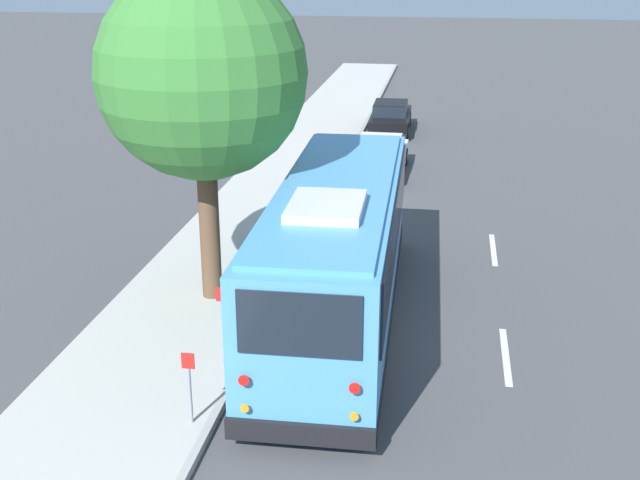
{
  "coord_description": "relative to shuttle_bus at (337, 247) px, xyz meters",
  "views": [
    {
      "loc": [
        -14.73,
        -1.77,
        7.64
      ],
      "look_at": [
        2.28,
        0.99,
        1.3
      ],
      "focal_mm": 45.0,
      "sensor_mm": 36.0,
      "label": 1
    }
  ],
  "objects": [
    {
      "name": "ground_plane",
      "position": [
        -0.78,
        -0.39,
        -1.74
      ],
      "size": [
        160.0,
        160.0,
        0.0
      ],
      "primitive_type": "plane",
      "color": "#474749"
    },
    {
      "name": "sidewalk_slab",
      "position": [
        -0.78,
        3.33,
        -1.66
      ],
      "size": [
        80.0,
        3.51,
        0.15
      ],
      "primitive_type": "cube",
      "color": "#B2AFA8",
      "rests_on": "ground"
    },
    {
      "name": "curb_strip",
      "position": [
        -0.78,
        1.5,
        -1.66
      ],
      "size": [
        80.0,
        0.14,
        0.15
      ],
      "primitive_type": "cube",
      "color": "#9D9A94",
      "rests_on": "ground"
    },
    {
      "name": "shuttle_bus",
      "position": [
        0.0,
        0.0,
        0.0
      ],
      "size": [
        10.08,
        2.85,
        3.26
      ],
      "rotation": [
        0.0,
        0.0,
        0.02
      ],
      "color": "#4C93D1",
      "rests_on": "ground"
    },
    {
      "name": "parked_sedan_white",
      "position": [
        12.14,
        0.2,
        -1.13
      ],
      "size": [
        4.36,
        1.88,
        1.3
      ],
      "rotation": [
        0.0,
        0.0,
        -0.02
      ],
      "color": "silver",
      "rests_on": "ground"
    },
    {
      "name": "parked_sedan_black",
      "position": [
        19.03,
        0.33,
        -1.13
      ],
      "size": [
        4.3,
        1.75,
        1.31
      ],
      "rotation": [
        0.0,
        0.0,
        0.01
      ],
      "color": "black",
      "rests_on": "ground"
    },
    {
      "name": "street_tree",
      "position": [
        0.72,
        2.93,
        3.71
      ],
      "size": [
        4.42,
        4.42,
        7.88
      ],
      "color": "brown",
      "rests_on": "sidewalk_slab"
    },
    {
      "name": "sign_post_near",
      "position": [
        -4.47,
        1.81,
        -0.92
      ],
      "size": [
        0.06,
        0.22,
        1.3
      ],
      "color": "gray",
      "rests_on": "sidewalk_slab"
    },
    {
      "name": "sign_post_far",
      "position": [
        -2.43,
        1.81,
        -0.77
      ],
      "size": [
        0.06,
        0.22,
        1.58
      ],
      "color": "gray",
      "rests_on": "sidewalk_slab"
    },
    {
      "name": "fire_hydrant",
      "position": [
        8.18,
        2.11,
        -1.18
      ],
      "size": [
        0.22,
        0.22,
        0.81
      ],
      "color": "red",
      "rests_on": "sidewalk_slab"
    },
    {
      "name": "lane_stripe_mid",
      "position": [
        -1.0,
        -3.54,
        -1.73
      ],
      "size": [
        2.4,
        0.14,
        0.01
      ],
      "primitive_type": "cube",
      "color": "silver",
      "rests_on": "ground"
    },
    {
      "name": "lane_stripe_ahead",
      "position": [
        5.0,
        -3.54,
        -1.73
      ],
      "size": [
        2.4,
        0.14,
        0.01
      ],
      "primitive_type": "cube",
      "color": "silver",
      "rests_on": "ground"
    }
  ]
}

